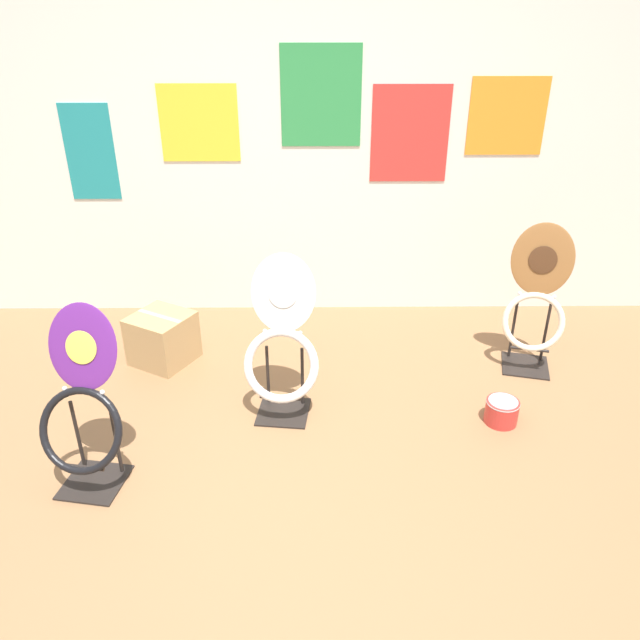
{
  "coord_description": "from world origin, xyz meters",
  "views": [
    {
      "loc": [
        0.09,
        -1.9,
        2.1
      ],
      "look_at": [
        0.11,
        1.02,
        0.55
      ],
      "focal_mm": 35.0,
      "sensor_mm": 36.0,
      "label": 1
    }
  ],
  "objects_px": {
    "toilet_seat_display_white_plain": "(282,349)",
    "toilet_seat_display_purple_note": "(83,412)",
    "paint_can": "(502,411)",
    "toilet_seat_display_woodgrain": "(536,304)",
    "storage_box": "(163,338)"
  },
  "relations": [
    {
      "from": "toilet_seat_display_purple_note",
      "to": "paint_can",
      "type": "bearing_deg",
      "value": 11.93
    },
    {
      "from": "toilet_seat_display_white_plain",
      "to": "paint_can",
      "type": "relative_size",
      "value": 4.93
    },
    {
      "from": "toilet_seat_display_woodgrain",
      "to": "paint_can",
      "type": "bearing_deg",
      "value": -118.25
    },
    {
      "from": "storage_box",
      "to": "toilet_seat_display_woodgrain",
      "type": "bearing_deg",
      "value": -2.16
    },
    {
      "from": "toilet_seat_display_purple_note",
      "to": "paint_can",
      "type": "distance_m",
      "value": 2.15
    },
    {
      "from": "toilet_seat_display_white_plain",
      "to": "toilet_seat_display_purple_note",
      "type": "height_order",
      "value": "toilet_seat_display_white_plain"
    },
    {
      "from": "toilet_seat_display_purple_note",
      "to": "toilet_seat_display_white_plain",
      "type": "bearing_deg",
      "value": 32.0
    },
    {
      "from": "toilet_seat_display_white_plain",
      "to": "toilet_seat_display_purple_note",
      "type": "distance_m",
      "value": 1.04
    },
    {
      "from": "toilet_seat_display_purple_note",
      "to": "toilet_seat_display_woodgrain",
      "type": "xyz_separation_m",
      "value": [
        2.39,
        1.02,
        0.03
      ]
    },
    {
      "from": "toilet_seat_display_purple_note",
      "to": "toilet_seat_display_woodgrain",
      "type": "height_order",
      "value": "toilet_seat_display_woodgrain"
    },
    {
      "from": "toilet_seat_display_white_plain",
      "to": "storage_box",
      "type": "xyz_separation_m",
      "value": [
        -0.78,
        0.55,
        -0.24
      ]
    },
    {
      "from": "storage_box",
      "to": "toilet_seat_display_purple_note",
      "type": "bearing_deg",
      "value": -95.11
    },
    {
      "from": "toilet_seat_display_white_plain",
      "to": "toilet_seat_display_woodgrain",
      "type": "relative_size",
      "value": 0.98
    },
    {
      "from": "toilet_seat_display_white_plain",
      "to": "toilet_seat_display_woodgrain",
      "type": "distance_m",
      "value": 1.58
    },
    {
      "from": "toilet_seat_display_purple_note",
      "to": "paint_can",
      "type": "xyz_separation_m",
      "value": [
        2.08,
        0.44,
        -0.33
      ]
    }
  ]
}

